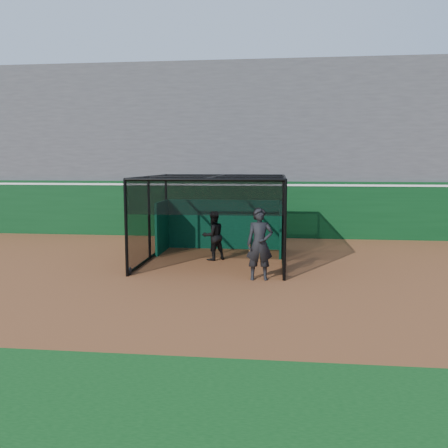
# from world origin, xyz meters

# --- Properties ---
(ground) EXTENTS (120.00, 120.00, 0.00)m
(ground) POSITION_xyz_m (0.00, 0.00, 0.00)
(ground) COLOR brown
(ground) RESTS_ON ground
(outfield_wall) EXTENTS (50.00, 0.50, 2.50)m
(outfield_wall) POSITION_xyz_m (0.00, 8.50, 1.29)
(outfield_wall) COLOR #0A3715
(outfield_wall) RESTS_ON ground
(grandstand) EXTENTS (50.00, 7.85, 8.95)m
(grandstand) POSITION_xyz_m (0.00, 12.27, 4.48)
(grandstand) COLOR #4C4C4F
(grandstand) RESTS_ON ground
(batting_cage) EXTENTS (4.65, 5.06, 2.83)m
(batting_cage) POSITION_xyz_m (0.70, 3.06, 1.41)
(batting_cage) COLOR black
(batting_cage) RESTS_ON ground
(batter) EXTENTS (1.03, 1.00, 1.67)m
(batter) POSITION_xyz_m (0.60, 3.21, 0.84)
(batter) COLOR black
(batter) RESTS_ON ground
(on_deck_player) EXTENTS (0.79, 0.57, 2.05)m
(on_deck_player) POSITION_xyz_m (2.28, 0.59, 1.02)
(on_deck_player) COLOR black
(on_deck_player) RESTS_ON ground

